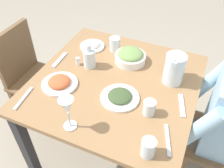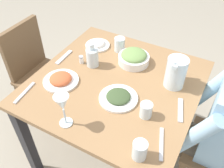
% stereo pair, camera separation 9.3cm
% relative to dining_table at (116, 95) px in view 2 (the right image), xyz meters
% --- Properties ---
extents(ground_plane, '(8.00, 8.00, 0.00)m').
position_rel_dining_table_xyz_m(ground_plane, '(0.00, 0.00, -0.64)').
color(ground_plane, '#9E937F').
extents(dining_table, '(0.98, 0.98, 0.75)m').
position_rel_dining_table_xyz_m(dining_table, '(0.00, 0.00, 0.00)').
color(dining_table, '#997047').
rests_on(dining_table, ground_plane).
extents(chair_far, '(0.40, 0.40, 0.86)m').
position_rel_dining_table_xyz_m(chair_far, '(0.09, 0.78, -0.16)').
color(chair_far, brown).
rests_on(chair_far, ground_plane).
extents(diner_near, '(0.48, 0.53, 1.15)m').
position_rel_dining_table_xyz_m(diner_near, '(0.07, -0.58, -0.01)').
color(diner_near, '#9EC6E0').
rests_on(diner_near, ground_plane).
extents(water_pitcher, '(0.16, 0.12, 0.19)m').
position_rel_dining_table_xyz_m(water_pitcher, '(0.14, -0.32, 0.21)').
color(water_pitcher, silver).
rests_on(water_pitcher, dining_table).
extents(salad_bowl, '(0.20, 0.20, 0.09)m').
position_rel_dining_table_xyz_m(salad_bowl, '(0.22, -0.01, 0.16)').
color(salad_bowl, white).
rests_on(salad_bowl, dining_table).
extents(plate_yoghurt, '(0.18, 0.18, 0.05)m').
position_rel_dining_table_xyz_m(plate_yoghurt, '(0.27, 0.30, 0.13)').
color(plate_yoghurt, white).
rests_on(plate_yoghurt, dining_table).
extents(plate_rice_curry, '(0.22, 0.22, 0.05)m').
position_rel_dining_table_xyz_m(plate_rice_curry, '(-0.16, 0.29, 0.13)').
color(plate_rice_curry, white).
rests_on(plate_rice_curry, dining_table).
extents(plate_dolmas, '(0.22, 0.22, 0.04)m').
position_rel_dining_table_xyz_m(plate_dolmas, '(-0.12, -0.08, 0.13)').
color(plate_dolmas, white).
rests_on(plate_dolmas, dining_table).
extents(water_glass_by_pitcher, '(0.07, 0.07, 0.09)m').
position_rel_dining_table_xyz_m(water_glass_by_pitcher, '(-0.16, -0.26, 0.16)').
color(water_glass_by_pitcher, silver).
rests_on(water_glass_by_pitcher, dining_table).
extents(water_glass_center, '(0.07, 0.07, 0.10)m').
position_rel_dining_table_xyz_m(water_glass_center, '(0.30, 0.13, 0.17)').
color(water_glass_center, silver).
rests_on(water_glass_center, dining_table).
extents(water_glass_near_left, '(0.07, 0.07, 0.10)m').
position_rel_dining_table_xyz_m(water_glass_near_left, '(-0.40, -0.33, 0.16)').
color(water_glass_near_left, silver).
rests_on(water_glass_near_left, dining_table).
extents(wine_glass, '(0.08, 0.08, 0.20)m').
position_rel_dining_table_xyz_m(wine_glass, '(-0.41, 0.08, 0.26)').
color(wine_glass, silver).
rests_on(wine_glass, dining_table).
extents(oil_carafe, '(0.08, 0.08, 0.16)m').
position_rel_dining_table_xyz_m(oil_carafe, '(0.07, 0.21, 0.17)').
color(oil_carafe, silver).
rests_on(oil_carafe, dining_table).
extents(salt_shaker, '(0.03, 0.03, 0.05)m').
position_rel_dining_table_xyz_m(salt_shaker, '(0.05, 0.29, 0.14)').
color(salt_shaker, white).
rests_on(salt_shaker, dining_table).
extents(fork_near, '(0.17, 0.03, 0.01)m').
position_rel_dining_table_xyz_m(fork_near, '(0.05, 0.43, 0.12)').
color(fork_near, silver).
rests_on(fork_near, dining_table).
extents(knife_near, '(0.19, 0.04, 0.01)m').
position_rel_dining_table_xyz_m(knife_near, '(-0.34, 0.42, 0.12)').
color(knife_near, silver).
rests_on(knife_near, dining_table).
extents(fork_far, '(0.17, 0.07, 0.01)m').
position_rel_dining_table_xyz_m(fork_far, '(-0.04, -0.41, 0.12)').
color(fork_far, silver).
rests_on(fork_far, dining_table).
extents(knife_far, '(0.18, 0.08, 0.01)m').
position_rel_dining_table_xyz_m(knife_far, '(-0.29, -0.40, 0.12)').
color(knife_far, silver).
rests_on(knife_far, dining_table).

